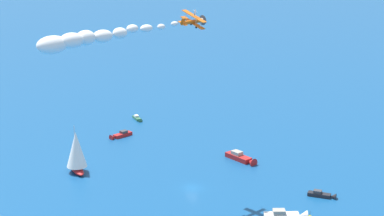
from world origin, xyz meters
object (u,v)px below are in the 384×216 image
Objects in this scene: motorboat_outer_ring_a at (138,119)px; wingwalker_lead at (195,12)px; biplane_lead at (193,21)px; motorboat_outer_ring_b at (120,135)px; motorboat_ahead at (242,158)px; motorboat_far_stbd at (323,195)px; motorboat_trailing at (288,216)px; sailboat_outer_ring_d at (76,152)px.

wingwalker_lead is at bearing 19.94° from motorboat_outer_ring_a.
motorboat_outer_ring_b is at bearing -148.54° from biplane_lead.
motorboat_outer_ring_a is at bearing -138.22° from motorboat_ahead.
motorboat_outer_ring_b is 60.69m from wingwalker_lead.
biplane_lead reaches higher than motorboat_outer_ring_a.
biplane_lead is 4.35× the size of wingwalker_lead.
motorboat_far_stbd is 67.44m from motorboat_outer_ring_b.
motorboat_trailing is at bearing 52.03° from wingwalker_lead.
motorboat_far_stbd is 29.30m from motorboat_ahead.
wingwalker_lead reaches higher than sailboat_outer_ring_d.
sailboat_outer_ring_d is 46.73m from biplane_lead.
sailboat_outer_ring_d is at bearing -102.73° from motorboat_far_stbd.
motorboat_ahead is at bearing -141.89° from motorboat_far_stbd.
motorboat_outer_ring_b is 4.34× the size of wingwalker_lead.
motorboat_trailing is at bearing -38.18° from motorboat_far_stbd.
wingwalker_lead is (37.41, 23.07, 41.85)m from motorboat_outer_ring_b.
motorboat_outer_ring_b is 1.00× the size of biplane_lead.
motorboat_far_stbd is 62.02m from sailboat_outer_ring_d.
motorboat_outer_ring_a is 0.47× the size of sailboat_outer_ring_d.
motorboat_ahead reaches higher than motorboat_outer_ring_a.
motorboat_far_stbd is at bearing 82.18° from wingwalker_lead.
motorboat_trailing is at bearing 13.89° from motorboat_ahead.
motorboat_outer_ring_a is (-70.53, -40.38, -0.30)m from motorboat_trailing.
motorboat_trailing is 47.82m from biplane_lead.
motorboat_outer_ring_a is 3.74× the size of wingwalker_lead.
biplane_lead is at bearing 31.46° from motorboat_outer_ring_b.
motorboat_trailing is 1.45× the size of motorboat_outer_ring_b.
wingwalker_lead reaches higher than motorboat_trailing.
motorboat_ahead reaches higher than motorboat_trailing.
wingwalker_lead is (9.50, 30.24, 36.89)m from sailboat_outer_ring_d.
motorboat_ahead is at bearing 102.59° from sailboat_outer_ring_d.
motorboat_outer_ring_a is at bearing -160.06° from wingwalker_lead.
motorboat_outer_ring_a is at bearing -150.21° from motorboat_trailing.
motorboat_outer_ring_b is (-18.48, -35.05, -0.20)m from motorboat_ahead.
motorboat_trailing is 36.09m from motorboat_ahead.
motorboat_far_stbd is at bearing 51.99° from motorboat_outer_ring_b.
motorboat_far_stbd is 50.38m from biplane_lead.
sailboat_outer_ring_d reaches higher than motorboat_trailing.
wingwalker_lead is (18.93, -11.97, 41.65)m from motorboat_ahead.
motorboat_outer_ring_a is 71.51m from wingwalker_lead.
motorboat_trailing is 49.22m from wingwalker_lead.
sailboat_outer_ring_d is (9.43, -42.21, 4.76)m from motorboat_ahead.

